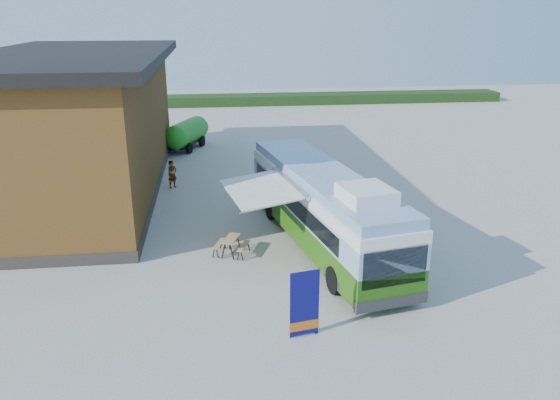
{
  "coord_description": "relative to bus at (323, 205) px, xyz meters",
  "views": [
    {
      "loc": [
        -3.27,
        -20.22,
        9.52
      ],
      "look_at": [
        -0.43,
        2.87,
        1.4
      ],
      "focal_mm": 35.0,
      "sensor_mm": 36.0,
      "label": 1
    }
  ],
  "objects": [
    {
      "name": "banner",
      "position": [
        -1.89,
        -6.68,
        -0.9
      ],
      "size": [
        0.95,
        0.3,
        2.2
      ],
      "rotation": [
        0.0,
        0.0,
        0.19
      ],
      "color": "#0D0C5F",
      "rests_on": "ground"
    },
    {
      "name": "bus",
      "position": [
        0.0,
        0.0,
        0.0
      ],
      "size": [
        4.89,
        12.56,
        3.78
      ],
      "rotation": [
        0.0,
        0.0,
        0.19
      ],
      "color": "#387513",
      "rests_on": "ground"
    },
    {
      "name": "awning",
      "position": [
        -2.46,
        -0.18,
        0.95
      ],
      "size": [
        3.32,
        4.57,
        0.52
      ],
      "rotation": [
        0.0,
        0.0,
        0.19
      ],
      "color": "white",
      "rests_on": "ground"
    },
    {
      "name": "person_a",
      "position": [
        -6.83,
        8.89,
        -1.02
      ],
      "size": [
        0.68,
        0.65,
        1.58
      ],
      "primitive_type": "imported",
      "rotation": [
        0.0,
        0.0,
        0.66
      ],
      "color": "#999999",
      "rests_on": "ground"
    },
    {
      "name": "slurry_tanker",
      "position": [
        -6.34,
        17.97,
        -0.61
      ],
      "size": [
        3.06,
        5.3,
        2.08
      ],
      "rotation": [
        0.0,
        0.0,
        -0.39
      ],
      "color": "#208C19",
      "rests_on": "ground"
    },
    {
      "name": "ground",
      "position": [
        -1.13,
        -0.81,
        -1.8
      ],
      "size": [
        100.0,
        100.0,
        0.0
      ],
      "primitive_type": "plane",
      "color": "#BCB7AD",
      "rests_on": "ground"
    },
    {
      "name": "person_b",
      "position": [
        -0.31,
        4.72,
        -0.9
      ],
      "size": [
        0.94,
        1.06,
        1.81
      ],
      "primitive_type": "imported",
      "rotation": [
        0.0,
        0.0,
        -1.91
      ],
      "color": "#999999",
      "rests_on": "ground"
    },
    {
      "name": "picnic_table",
      "position": [
        -3.89,
        -0.46,
        -1.26
      ],
      "size": [
        1.59,
        1.51,
        0.73
      ],
      "rotation": [
        0.0,
        0.0,
        -0.35
      ],
      "color": "tan",
      "rests_on": "ground"
    },
    {
      "name": "hedge",
      "position": [
        6.87,
        37.19,
        -1.3
      ],
      "size": [
        40.0,
        3.0,
        1.0
      ],
      "primitive_type": "cube",
      "color": "#264419",
      "rests_on": "ground"
    },
    {
      "name": "barn",
      "position": [
        -11.63,
        9.19,
        1.79
      ],
      "size": [
        9.6,
        21.2,
        7.5
      ],
      "color": "brown",
      "rests_on": "ground"
    }
  ]
}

